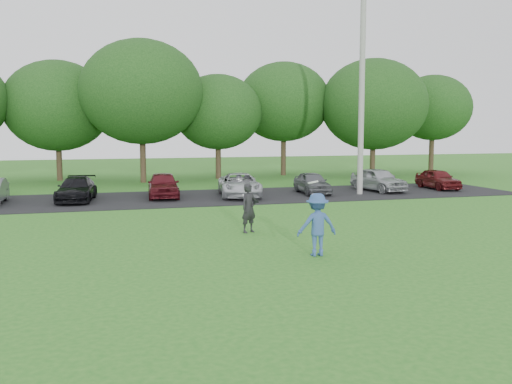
# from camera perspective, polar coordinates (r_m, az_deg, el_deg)

# --- Properties ---
(ground) EXTENTS (100.00, 100.00, 0.00)m
(ground) POSITION_cam_1_polar(r_m,az_deg,el_deg) (14.96, 3.72, -6.40)
(ground) COLOR #266D1F
(ground) RESTS_ON ground
(parking_lot) EXTENTS (32.00, 6.50, 0.03)m
(parking_lot) POSITION_cam_1_polar(r_m,az_deg,el_deg) (27.38, -5.48, -0.54)
(parking_lot) COLOR black
(parking_lot) RESTS_ON ground
(utility_pole) EXTENTS (0.28, 0.28, 10.21)m
(utility_pole) POSITION_cam_1_polar(r_m,az_deg,el_deg) (28.89, 10.53, 9.86)
(utility_pole) COLOR #9B9A96
(utility_pole) RESTS_ON ground
(frisbee_player) EXTENTS (1.08, 0.65, 2.00)m
(frisbee_player) POSITION_cam_1_polar(r_m,az_deg,el_deg) (14.91, 6.12, -3.26)
(frisbee_player) COLOR #32528F
(frisbee_player) RESTS_ON ground
(camera_bystander) EXTENTS (0.68, 0.59, 1.57)m
(camera_bystander) POSITION_cam_1_polar(r_m,az_deg,el_deg) (18.10, -0.71, -1.62)
(camera_bystander) COLOR black
(camera_bystander) RESTS_ON ground
(parked_cars) EXTENTS (27.64, 4.63, 1.22)m
(parked_cars) POSITION_cam_1_polar(r_m,az_deg,el_deg) (27.39, -5.28, 0.69)
(parked_cars) COLOR #5A5C62
(parked_cars) RESTS_ON parking_lot
(tree_row) EXTENTS (42.39, 9.85, 8.64)m
(tree_row) POSITION_cam_1_polar(r_m,az_deg,el_deg) (37.09, -6.03, 8.84)
(tree_row) COLOR #38281C
(tree_row) RESTS_ON ground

